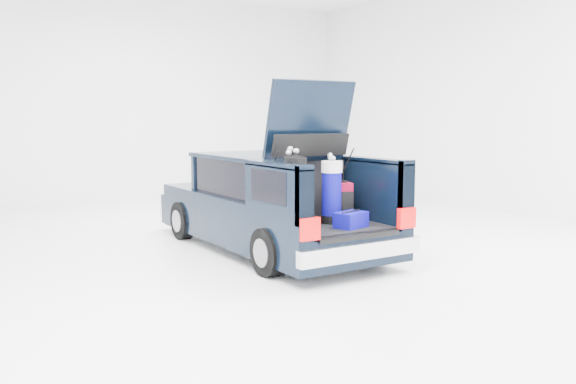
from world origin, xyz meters
TOP-DOWN VIEW (x-y plane):
  - ground at (0.00, 0.00)m, footprint 14.00×14.00m
  - car at (-0.00, 0.11)m, footprint 1.87×4.65m
  - red_suitcase at (0.34, -1.27)m, footprint 0.37×0.31m
  - black_golf_bag at (-0.50, -1.41)m, footprint 0.36×0.44m
  - blue_golf_bag at (0.13, -1.38)m, footprint 0.32×0.32m
  - blue_duffel at (0.14, -1.79)m, footprint 0.47×0.38m

SIDE VIEW (x-z plane):
  - ground at x=0.00m, z-range 0.00..0.00m
  - car at x=0.00m, z-range -0.56..1.91m
  - blue_duffel at x=0.14m, z-range 0.59..0.81m
  - red_suitcase at x=0.34m, z-range 0.58..1.12m
  - blue_golf_bag at x=0.13m, z-range 0.56..1.48m
  - black_golf_bag at x=-0.50m, z-range 0.55..1.57m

